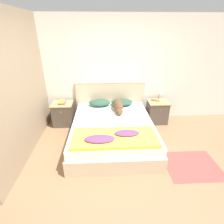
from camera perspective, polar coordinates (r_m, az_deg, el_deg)
The scene contains 14 objects.
ground_plane at distance 3.14m, azimuth 2.99°, elevation -19.40°, with size 16.00×16.00×0.00m, color #896647.
wall_back at distance 4.45m, azimuth 0.56°, elevation 13.29°, with size 9.00×0.06×2.55m.
wall_side_left at distance 3.70m, azimuth -26.55°, elevation 8.07°, with size 0.06×3.10×2.55m.
bed at distance 3.77m, azimuth 0.17°, elevation -6.15°, with size 1.69×2.09×0.49m.
headboard at distance 4.59m, azimuth -0.56°, elevation 3.99°, with size 1.77×0.06×1.02m.
nightstand_left at distance 4.55m, azimuth -15.63°, elevation -0.57°, with size 0.50×0.45×0.57m.
nightstand_right at distance 4.64m, azimuth 14.52°, elevation 0.11°, with size 0.50×0.45×0.57m.
pillow_left at distance 4.34m, azimuth -4.09°, elevation 3.05°, with size 0.53×0.36×0.15m.
pillow_right at distance 4.37m, azimuth 3.23°, elevation 3.20°, with size 0.53×0.36×0.15m.
quilt at distance 3.04m, azimuth 0.68°, elevation -8.32°, with size 1.47×0.63×0.11m.
dog at distance 4.07m, azimuth 2.11°, elevation 2.10°, with size 0.24×0.73×0.24m.
book_stack at distance 4.44m, azimuth -16.04°, elevation 3.12°, with size 0.17×0.23×0.06m.
table_lamp at distance 4.45m, azimuth 15.25°, elevation 6.79°, with size 0.17×0.17×0.38m.
rug at distance 3.58m, azimuth 24.59°, elevation -15.56°, with size 0.95×0.79×0.00m.
Camera 1 is at (-0.27, -2.21, 2.22)m, focal length 28.00 mm.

